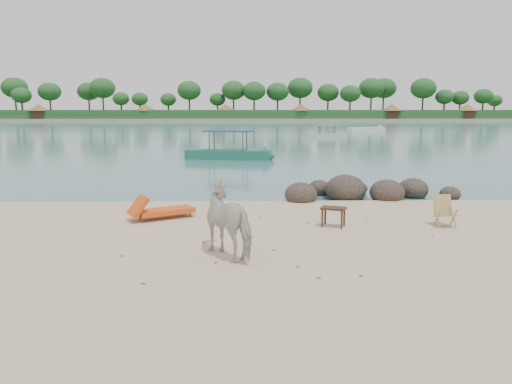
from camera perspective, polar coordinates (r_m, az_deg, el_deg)
The scene contains 12 objects.
water at distance 100.95m, azimuth -0.83°, elevation 7.60°, with size 400.00×400.00×0.00m, color #3D737A.
far_shore at distance 180.93m, azimuth -1.07°, elevation 8.38°, with size 420.00×90.00×1.40m, color tan.
far_scenery at distance 147.60m, azimuth -1.00°, elevation 9.38°, with size 420.00×18.00×9.50m.
boulders at distance 18.36m, azimuth 11.82°, elevation 0.03°, with size 6.33×2.85×1.08m.
cow at distance 10.71m, azimuth -2.72°, elevation -3.31°, with size 0.84×1.85×1.56m, color beige.
side_table at distance 13.53m, azimuth 8.82°, elevation -2.97°, with size 0.65×0.42×0.52m, color black, non-canonical shape.
lounge_chair at distance 14.66m, azimuth -10.32°, elevation -1.90°, with size 2.02×0.71×0.61m, color orange, non-canonical shape.
deck_chair at distance 14.27m, azimuth 20.86°, elevation -2.20°, with size 0.53×0.59×0.83m, color tan, non-canonical shape.
boat_near at distance 32.52m, azimuth -3.21°, elevation 6.50°, with size 6.18×1.39×3.01m, color #1C6850, non-canonical shape.
boat_mid at distance 58.89m, azimuth 8.13°, elevation 7.38°, with size 4.77×1.07×2.34m, color beige, non-canonical shape.
boat_far at distance 75.26m, azimuth 12.46°, elevation 7.06°, with size 6.41×1.44×0.74m, color silver, non-canonical shape.
dead_leaves at distance 12.09m, azimuth 2.40°, elevation -5.62°, with size 8.13×6.29×0.00m.
Camera 1 is at (-0.96, -10.90, 3.13)m, focal length 35.00 mm.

